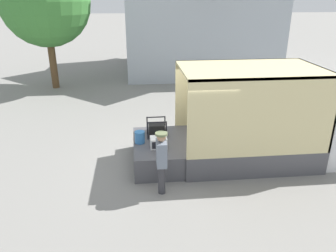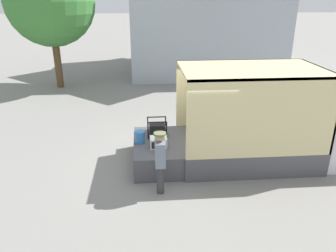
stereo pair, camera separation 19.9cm
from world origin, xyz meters
name	(u,v)px [view 1 (the left image)]	position (x,y,z in m)	size (l,w,h in m)	color
ground_plane	(180,161)	(0.00, 0.00, 0.00)	(160.00, 160.00, 0.00)	gray
box_truck	(300,129)	(3.61, 0.00, 0.89)	(6.02, 2.41, 2.76)	white
tailgate_deck	(157,152)	(-0.67, 0.00, 0.34)	(1.34, 2.29, 0.67)	#4C4C51
microwave	(159,142)	(-0.65, -0.38, 0.82)	(0.46, 0.38, 0.29)	white
portable_generator	(157,130)	(-0.63, 0.39, 0.88)	(0.57, 0.47, 0.54)	black
orange_bucket	(140,137)	(-1.16, -0.02, 0.84)	(0.29, 0.29, 0.34)	#3370B2
worker_person	(161,157)	(-0.67, -1.60, 0.99)	(0.29, 0.44, 1.63)	#38383D
house_backdrop	(197,2)	(2.79, 12.94, 4.16)	(9.23, 8.30, 8.16)	#A8B2BC
street_tree	(45,1)	(-5.40, 8.84, 4.27)	(4.35, 4.35, 6.46)	brown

